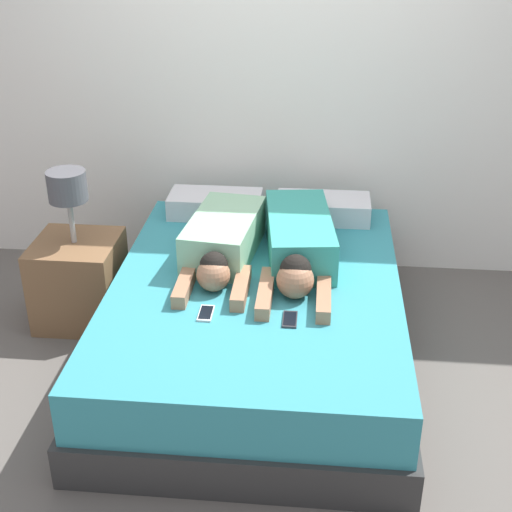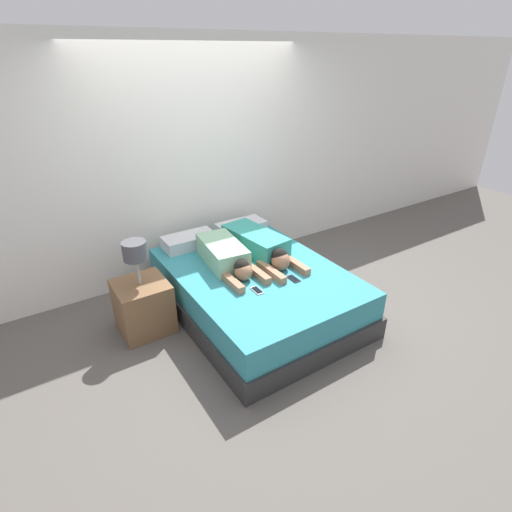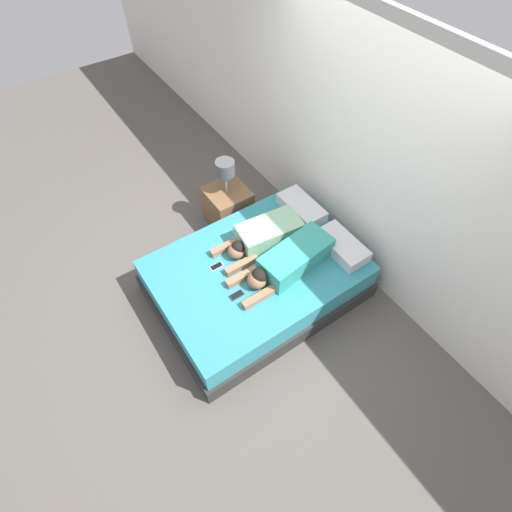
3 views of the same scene
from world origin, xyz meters
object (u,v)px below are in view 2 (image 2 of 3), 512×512
object	(u,v)px
person_right	(260,245)
cell_phone_right	(293,279)
bed	(256,290)
pillow_head_left	(189,241)
person_left	(226,256)
cell_phone_left	(257,290)
pillow_head_right	(241,228)
nightstand	(143,303)

from	to	relation	value
person_right	cell_phone_right	distance (m)	0.61
bed	pillow_head_left	xyz separation A→B (m)	(-0.33, 0.84, 0.31)
person_left	cell_phone_left	world-z (taller)	person_left
pillow_head_right	person_left	size ratio (longest dim) A/B	0.59
person_left	cell_phone_right	size ratio (longest dim) A/B	6.82
pillow_head_right	person_left	world-z (taller)	person_left
bed	pillow_head_right	world-z (taller)	pillow_head_right
person_right	nightstand	xyz separation A→B (m)	(-1.28, 0.07, -0.30)
person_right	nightstand	size ratio (longest dim) A/B	1.20
cell_phone_left	nightstand	world-z (taller)	nightstand
person_left	cell_phone_left	bearing A→B (deg)	-90.26
pillow_head_right	cell_phone_left	distance (m)	1.30
pillow_head_left	bed	bearing A→B (deg)	-68.28
bed	person_left	size ratio (longest dim) A/B	2.16
pillow_head_left	pillow_head_right	bearing A→B (deg)	0.00
bed	nightstand	bearing A→B (deg)	163.49
person_left	nightstand	xyz separation A→B (m)	(-0.86, 0.09, -0.29)
pillow_head_right	person_left	xyz separation A→B (m)	(-0.54, -0.61, 0.04)
pillow_head_left	cell_phone_right	size ratio (longest dim) A/B	4.01
pillow_head_left	person_left	distance (m)	0.62
person_right	cell_phone_left	bearing A→B (deg)	-125.50
cell_phone_left	pillow_head_right	bearing A→B (deg)	65.26
person_left	pillow_head_left	bearing A→B (deg)	101.86
pillow_head_left	person_left	bearing A→B (deg)	-78.14
nightstand	pillow_head_right	bearing A→B (deg)	20.40
cell_phone_right	pillow_head_left	bearing A→B (deg)	113.88
cell_phone_left	pillow_head_left	bearing A→B (deg)	96.08
nightstand	cell_phone_right	bearing A→B (deg)	-28.01
pillow_head_left	person_left	size ratio (longest dim) A/B	0.59
pillow_head_left	person_right	xyz separation A→B (m)	(0.54, -0.60, 0.04)
pillow_head_right	person_right	size ratio (longest dim) A/B	0.51
pillow_head_right	person_left	distance (m)	0.82
cell_phone_right	nightstand	size ratio (longest dim) A/B	0.15
bed	pillow_head_right	distance (m)	0.95
pillow_head_left	cell_phone_left	xyz separation A→B (m)	(0.13, -1.18, -0.06)
pillow_head_right	person_right	distance (m)	0.61
person_right	cell_phone_right	xyz separation A→B (m)	(-0.01, -0.60, -0.11)
person_right	cell_phone_left	world-z (taller)	person_right
cell_phone_left	nightstand	size ratio (longest dim) A/B	0.15
bed	pillow_head_left	distance (m)	0.95
pillow_head_right	cell_phone_left	world-z (taller)	pillow_head_right
bed	person_right	distance (m)	0.48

